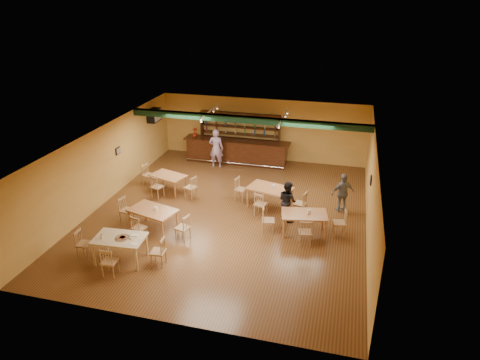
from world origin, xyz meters
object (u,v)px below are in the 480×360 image
(dining_table_a, at_px, (169,183))
(patron_right_a, at_px, (287,201))
(dining_table_c, at_px, (153,220))
(dining_table_b, at_px, (270,197))
(near_table, at_px, (121,249))
(bar_counter, at_px, (237,151))
(dining_table_d, at_px, (304,223))
(patron_bar, at_px, (216,148))

(dining_table_a, relative_size, patron_right_a, 0.96)
(dining_table_c, bearing_deg, dining_table_b, 52.91)
(dining_table_b, bearing_deg, near_table, -113.36)
(bar_counter, height_order, dining_table_a, bar_counter)
(dining_table_c, height_order, dining_table_d, dining_table_c)
(near_table, bearing_deg, bar_counter, 77.56)
(dining_table_b, relative_size, near_table, 1.07)
(dining_table_a, bearing_deg, dining_table_c, -57.74)
(bar_counter, distance_m, dining_table_c, 7.08)
(dining_table_c, distance_m, near_table, 1.97)
(dining_table_c, height_order, near_table, near_table)
(dining_table_b, relative_size, patron_right_a, 1.09)
(dining_table_b, relative_size, dining_table_c, 1.02)
(patron_right_a, bearing_deg, bar_counter, -14.15)
(dining_table_a, height_order, dining_table_b, dining_table_b)
(patron_bar, distance_m, patron_right_a, 5.82)
(patron_bar, bearing_deg, bar_counter, -137.93)
(patron_bar, bearing_deg, near_table, 81.29)
(dining_table_c, distance_m, patron_right_a, 4.79)
(dining_table_b, height_order, near_table, same)
(dining_table_c, height_order, patron_bar, patron_bar)
(near_table, distance_m, patron_right_a, 6.01)
(bar_counter, height_order, dining_table_b, bar_counter)
(dining_table_d, bearing_deg, dining_table_b, 121.90)
(dining_table_a, bearing_deg, patron_right_a, 5.64)
(dining_table_c, relative_size, dining_table_d, 1.05)
(dining_table_a, xyz_separation_m, dining_table_c, (0.76, -3.13, 0.04))
(dining_table_a, distance_m, patron_bar, 3.29)
(dining_table_d, height_order, patron_bar, patron_bar)
(dining_table_d, bearing_deg, near_table, -160.46)
(dining_table_b, distance_m, dining_table_c, 4.50)
(bar_counter, xyz_separation_m, near_table, (-1.32, -8.95, -0.16))
(patron_bar, bearing_deg, dining_table_c, 81.83)
(near_table, relative_size, patron_right_a, 1.02)
(dining_table_d, xyz_separation_m, patron_right_a, (-0.71, 0.85, 0.36))
(dining_table_d, distance_m, patron_bar, 6.94)
(dining_table_d, bearing_deg, dining_table_a, 150.27)
(near_table, bearing_deg, patron_right_a, 36.58)
(dining_table_b, relative_size, patron_bar, 0.88)
(dining_table_d, relative_size, patron_bar, 0.82)
(bar_counter, height_order, dining_table_d, bar_counter)
(dining_table_d, bearing_deg, bar_counter, 113.27)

